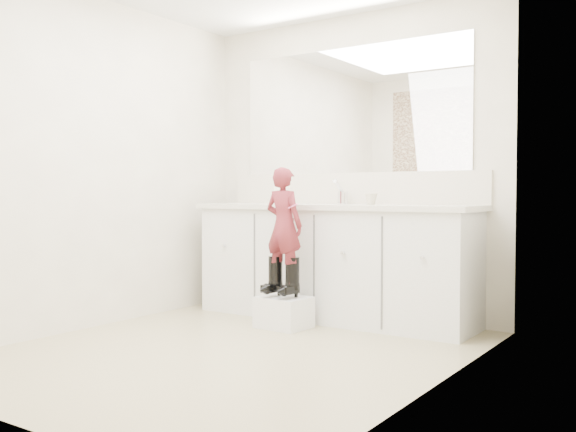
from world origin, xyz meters
The scene contains 18 objects.
floor centered at (0.00, 0.00, 0.00)m, with size 3.00×3.00×0.00m, color #938660.
wall_back centered at (0.00, 1.50, 1.20)m, with size 2.60×2.60×0.00m, color beige.
wall_front centered at (0.00, -1.50, 1.20)m, with size 2.60×2.60×0.00m, color beige.
wall_left centered at (-1.30, 0.00, 1.20)m, with size 3.00×3.00×0.00m, color beige.
wall_right centered at (1.30, 0.00, 1.20)m, with size 3.00×3.00×0.00m, color beige.
vanity_cabinet centered at (0.00, 1.23, 0.42)m, with size 2.20×0.55×0.85m, color silver.
countertop centered at (0.00, 1.21, 0.87)m, with size 2.28×0.58×0.04m, color beige.
backsplash centered at (0.00, 1.49, 1.02)m, with size 2.28×0.03×0.25m, color beige.
mirror centered at (0.00, 1.49, 1.64)m, with size 2.00×0.02×1.00m, color white.
dot_panel centered at (0.00, -1.49, 1.65)m, with size 2.00×0.01×1.20m, color #472819.
faucet centered at (0.00, 1.38, 0.94)m, with size 0.08×0.08×0.10m, color silver.
cup centered at (0.29, 1.29, 0.93)m, with size 0.09×0.09×0.09m, color beige.
soap_bottle centered at (-0.43, 1.15, 0.99)m, with size 0.09×0.10×0.21m, color white.
step_stool centered at (-0.13, 0.75, 0.11)m, with size 0.35×0.29×0.22m, color white.
boot_left centered at (-0.21, 0.75, 0.37)m, with size 0.11×0.19×0.29m, color black, non-canonical shape.
boot_right centered at (-0.06, 0.75, 0.37)m, with size 0.11×0.19×0.29m, color black, non-canonical shape.
toddler centered at (-0.13, 0.75, 0.74)m, with size 0.31×0.20×0.84m, color #AC343E.
toothbrush centered at (-0.06, 0.72, 0.87)m, with size 0.01×0.01×0.14m, color #EA5B9B.
Camera 1 is at (2.48, -3.05, 0.97)m, focal length 40.00 mm.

